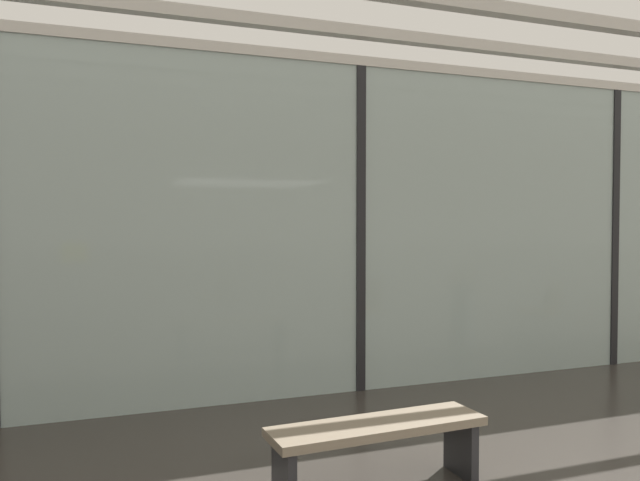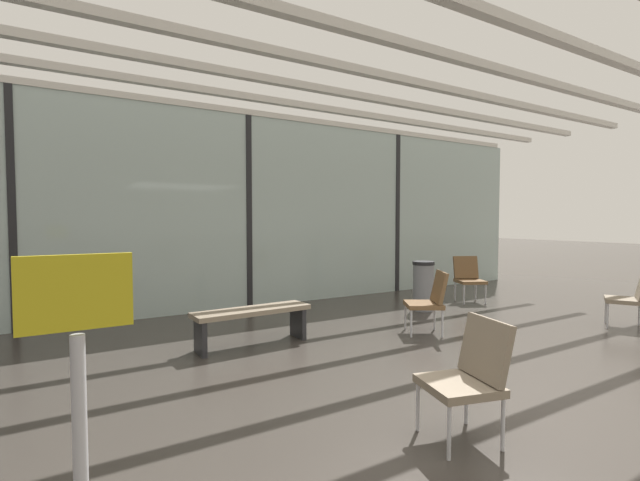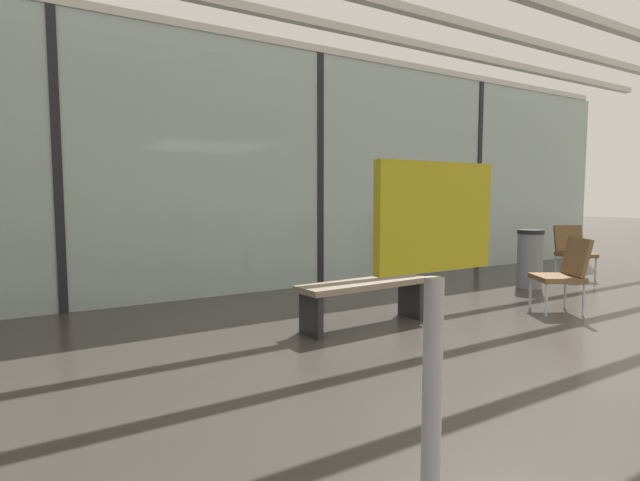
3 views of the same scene
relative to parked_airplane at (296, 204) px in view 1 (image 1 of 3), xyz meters
The scene contains 5 objects.
glass_curtain_wall 6.18m from the parked_airplane, 101.99° to the right, with size 14.00×0.08×3.45m, color #A3B7B2.
window_mullion_1 6.18m from the parked_airplane, 101.99° to the right, with size 0.10×0.12×3.45m, color black.
window_mullion_2 6.44m from the parked_airplane, 69.79° to the right, with size 0.10×0.12×3.45m, color black.
parked_airplane is the anchor object (origin of this frame).
waiting_bench 8.83m from the parked_airplane, 104.62° to the right, with size 1.52×0.47×0.47m.
Camera 1 is at (-2.70, -0.86, 1.82)m, focal length 34.89 mm.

